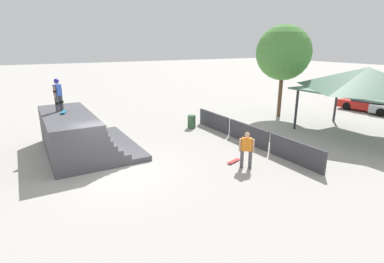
% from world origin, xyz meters
% --- Properties ---
extents(ground_plane, '(160.00, 160.00, 0.00)m').
position_xyz_m(ground_plane, '(0.00, 0.00, 0.00)').
color(ground_plane, '#ADA8A0').
extents(quarter_pipe_ramp, '(5.99, 4.23, 2.02)m').
position_xyz_m(quarter_pipe_ramp, '(-3.35, -0.82, 0.89)').
color(quarter_pipe_ramp, '#4C4C51').
rests_on(quarter_pipe_ramp, ground).
extents(skater_on_deck, '(0.65, 0.54, 1.64)m').
position_xyz_m(skater_on_deck, '(-4.27, -1.38, 2.96)').
color(skater_on_deck, '#4C4C51').
rests_on(skater_on_deck, quarter_pipe_ramp).
extents(skateboard_on_deck, '(0.82, 0.42, 0.09)m').
position_xyz_m(skateboard_on_deck, '(-3.70, -1.28, 2.07)').
color(skateboard_on_deck, blue).
rests_on(skateboard_on_deck, quarter_pipe_ramp).
extents(bystander_walking, '(0.51, 0.57, 1.66)m').
position_xyz_m(bystander_walking, '(2.49, 5.23, 0.92)').
color(bystander_walking, '#4C4C51').
rests_on(bystander_walking, ground).
extents(skateboard_on_ground, '(0.45, 0.83, 0.09)m').
position_xyz_m(skateboard_on_ground, '(1.71, 5.16, 0.06)').
color(skateboard_on_ground, silver).
rests_on(skateboard_on_ground, ground).
extents(barrier_fence, '(9.90, 0.12, 1.05)m').
position_xyz_m(barrier_fence, '(-0.18, 7.57, 0.53)').
color(barrier_fence, '#3D3D42').
rests_on(barrier_fence, ground).
extents(pavilion_shelter, '(7.14, 4.67, 4.06)m').
position_xyz_m(pavilion_shelter, '(2.13, 14.10, 3.30)').
color(pavilion_shelter, '#2D2D33').
rests_on(pavilion_shelter, ground).
extents(tree_beside_pavilion, '(3.93, 3.93, 6.66)m').
position_xyz_m(tree_beside_pavilion, '(-3.98, 13.80, 4.68)').
color(tree_beside_pavilion, brown).
rests_on(tree_beside_pavilion, ground).
extents(trash_bin, '(0.52, 0.52, 0.85)m').
position_xyz_m(trash_bin, '(-4.42, 6.43, 0.42)').
color(trash_bin, '#385B3D').
rests_on(trash_bin, ground).
extents(parked_car_red, '(4.41, 2.24, 1.27)m').
position_xyz_m(parked_car_red, '(-1.67, 21.36, 0.60)').
color(parked_car_red, red).
rests_on(parked_car_red, ground).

